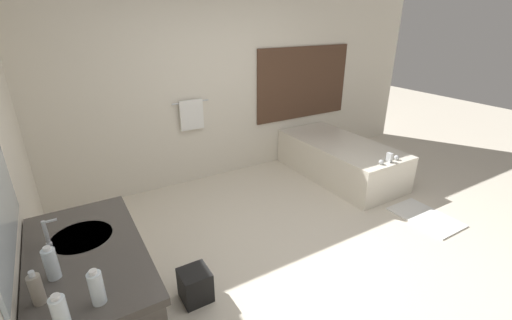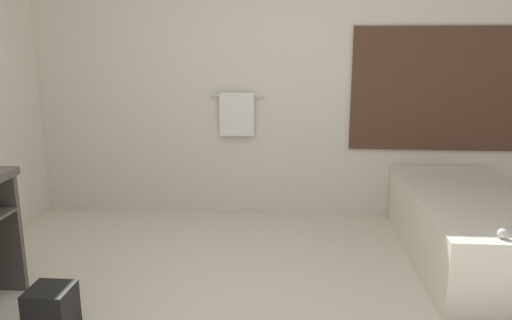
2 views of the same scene
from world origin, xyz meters
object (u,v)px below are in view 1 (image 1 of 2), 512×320
Objects in this scene: waste_bin at (195,285)px; soap_dispenser at (36,289)px; water_bottle_3 at (51,263)px; bathtub at (340,157)px; water_bottle_1 at (60,314)px; water_bottle_2 at (97,288)px.

soap_dispenser is at bearing -154.74° from waste_bin.
water_bottle_3 is 0.74× the size of waste_bin.
bathtub is 3.95m from water_bottle_3.
bathtub is 9.09× the size of water_bottle_1.
water_bottle_3 reaches higher than waste_bin.
waste_bin is at bearing 25.26° from soap_dispenser.
water_bottle_1 is (-3.59, -1.88, 0.67)m from bathtub.
water_bottle_1 is at bearing -86.83° from water_bottle_3.
water_bottle_2 is at bearing 28.98° from water_bottle_1.
water_bottle_1 and water_bottle_3 have the same top height.
water_bottle_1 is 1.04× the size of soap_dispenser.
soap_dispenser is 1.33m from waste_bin.
water_bottle_3 reaches higher than water_bottle_2.
water_bottle_1 is 1.38m from waste_bin.
water_bottle_3 is at bearing 93.17° from water_bottle_1.
water_bottle_2 is 0.37m from water_bottle_3.
water_bottle_1 reaches higher than water_bottle_2.
water_bottle_2 is at bearing -59.52° from water_bottle_3.
water_bottle_3 is at bearing -157.87° from bathtub.
soap_dispenser is at bearing -113.34° from water_bottle_3.
soap_dispenser is (-0.26, 0.15, -0.01)m from water_bottle_2.
bathtub is 4.10m from water_bottle_1.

